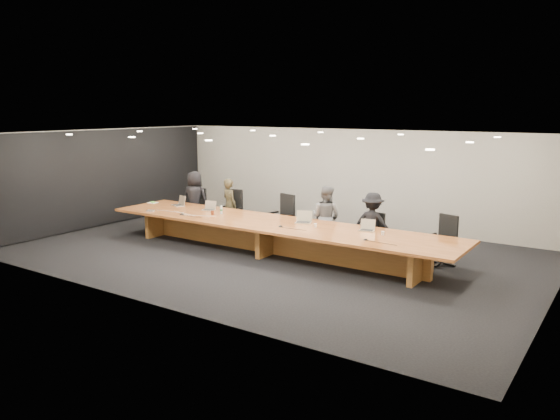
# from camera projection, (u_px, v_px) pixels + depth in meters

# --- Properties ---
(ground) EXTENTS (12.00, 12.00, 0.00)m
(ground) POSITION_uv_depth(u_px,v_px,m) (273.00, 253.00, 12.93)
(ground) COLOR black
(ground) RESTS_ON ground
(back_wall) EXTENTS (12.00, 0.02, 2.80)m
(back_wall) POSITION_uv_depth(u_px,v_px,m) (350.00, 177.00, 15.94)
(back_wall) COLOR beige
(back_wall) RESTS_ON ground
(left_wall_panel) EXTENTS (0.08, 7.84, 2.74)m
(left_wall_panel) POSITION_uv_depth(u_px,v_px,m) (106.00, 178.00, 15.93)
(left_wall_panel) COLOR black
(left_wall_panel) RESTS_ON ground
(conference_table) EXTENTS (9.00, 1.80, 0.75)m
(conference_table) POSITION_uv_depth(u_px,v_px,m) (273.00, 232.00, 12.83)
(conference_table) COLOR brown
(conference_table) RESTS_ON ground
(chair_far_left) EXTENTS (0.71, 0.71, 1.13)m
(chair_far_left) POSITION_uv_depth(u_px,v_px,m) (195.00, 208.00, 15.71)
(chair_far_left) COLOR black
(chair_far_left) RESTS_ON ground
(chair_left) EXTENTS (0.72, 0.72, 1.19)m
(chair_left) POSITION_uv_depth(u_px,v_px,m) (231.00, 211.00, 15.08)
(chair_left) COLOR black
(chair_left) RESTS_ON ground
(chair_mid_left) EXTENTS (0.73, 0.73, 1.21)m
(chair_mid_left) POSITION_uv_depth(u_px,v_px,m) (281.00, 217.00, 14.19)
(chair_mid_left) COLOR black
(chair_mid_left) RESTS_ON ground
(chair_mid_right) EXTENTS (0.65, 0.65, 1.04)m
(chair_mid_right) POSITION_uv_depth(u_px,v_px,m) (317.00, 224.00, 13.69)
(chair_mid_right) COLOR black
(chair_mid_right) RESTS_ON ground
(chair_right) EXTENTS (0.57, 0.57, 1.01)m
(chair_right) POSITION_uv_depth(u_px,v_px,m) (372.00, 234.00, 12.70)
(chair_right) COLOR black
(chair_right) RESTS_ON ground
(chair_far_right) EXTENTS (0.71, 0.71, 1.11)m
(chair_far_right) POSITION_uv_depth(u_px,v_px,m) (442.00, 240.00, 11.92)
(chair_far_right) COLOR black
(chair_far_right) RESTS_ON ground
(person_a) EXTENTS (0.89, 0.69, 1.61)m
(person_a) POSITION_uv_depth(u_px,v_px,m) (195.00, 199.00, 15.80)
(person_a) COLOR black
(person_a) RESTS_ON ground
(person_b) EXTENTS (0.64, 0.53, 1.49)m
(person_b) POSITION_uv_depth(u_px,v_px,m) (230.00, 205.00, 15.07)
(person_b) COLOR #302A1A
(person_b) RESTS_ON ground
(person_c) EXTENTS (0.76, 0.59, 1.54)m
(person_c) POSITION_uv_depth(u_px,v_px,m) (326.00, 217.00, 13.32)
(person_c) COLOR #58585B
(person_c) RESTS_ON ground
(person_d) EXTENTS (0.99, 0.63, 1.47)m
(person_d) POSITION_uv_depth(u_px,v_px,m) (372.00, 224.00, 12.71)
(person_d) COLOR black
(person_d) RESTS_ON ground
(laptop_a) EXTENTS (0.42, 0.37, 0.28)m
(laptop_a) POSITION_uv_depth(u_px,v_px,m) (178.00, 201.00, 14.97)
(laptop_a) COLOR #C3AE95
(laptop_a) RESTS_ON conference_table
(laptop_b) EXTENTS (0.36, 0.30, 0.25)m
(laptop_b) POSITION_uv_depth(u_px,v_px,m) (208.00, 206.00, 14.28)
(laptop_b) COLOR #BCA78F
(laptop_b) RESTS_ON conference_table
(laptop_d) EXTENTS (0.43, 0.38, 0.29)m
(laptop_d) POSITION_uv_depth(u_px,v_px,m) (303.00, 217.00, 12.69)
(laptop_d) COLOR #C4B696
(laptop_d) RESTS_ON conference_table
(laptop_e) EXTENTS (0.36, 0.29, 0.25)m
(laptop_e) POSITION_uv_depth(u_px,v_px,m) (367.00, 225.00, 11.88)
(laptop_e) COLOR #C4B395
(laptop_e) RESTS_ON conference_table
(water_bottle) EXTENTS (0.08, 0.08, 0.20)m
(water_bottle) POSITION_uv_depth(u_px,v_px,m) (221.00, 210.00, 13.81)
(water_bottle) COLOR silver
(water_bottle) RESTS_ON conference_table
(amber_mug) EXTENTS (0.10, 0.10, 0.10)m
(amber_mug) POSITION_uv_depth(u_px,v_px,m) (213.00, 213.00, 13.70)
(amber_mug) COLOR maroon
(amber_mug) RESTS_ON conference_table
(paper_cup_near) EXTENTS (0.09, 0.09, 0.08)m
(paper_cup_near) POSITION_uv_depth(u_px,v_px,m) (315.00, 225.00, 12.26)
(paper_cup_near) COLOR silver
(paper_cup_near) RESTS_ON conference_table
(paper_cup_far) EXTENTS (0.09, 0.09, 0.08)m
(paper_cup_far) POSITION_uv_depth(u_px,v_px,m) (383.00, 233.00, 11.50)
(paper_cup_far) COLOR silver
(paper_cup_far) RESTS_ON conference_table
(notepad) EXTENTS (0.26, 0.21, 0.02)m
(notepad) POSITION_uv_depth(u_px,v_px,m) (153.00, 203.00, 15.42)
(notepad) COLOR silver
(notepad) RESTS_ON conference_table
(lime_gadget) EXTENTS (0.17, 0.13, 0.02)m
(lime_gadget) POSITION_uv_depth(u_px,v_px,m) (153.00, 202.00, 15.41)
(lime_gadget) COLOR #62D438
(lime_gadget) RESTS_ON notepad
(av_box) EXTENTS (0.23, 0.21, 0.03)m
(av_box) POSITION_uv_depth(u_px,v_px,m) (151.00, 211.00, 14.18)
(av_box) COLOR silver
(av_box) RESTS_ON conference_table
(mic_left) EXTENTS (0.16, 0.16, 0.03)m
(mic_left) POSITION_uv_depth(u_px,v_px,m) (182.00, 214.00, 13.72)
(mic_left) COLOR black
(mic_left) RESTS_ON conference_table
(mic_center) EXTENTS (0.13, 0.13, 0.03)m
(mic_center) POSITION_uv_depth(u_px,v_px,m) (281.00, 226.00, 12.33)
(mic_center) COLOR black
(mic_center) RESTS_ON conference_table
(mic_right) EXTENTS (0.14, 0.14, 0.03)m
(mic_right) POSITION_uv_depth(u_px,v_px,m) (366.00, 239.00, 11.07)
(mic_right) COLOR black
(mic_right) RESTS_ON conference_table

